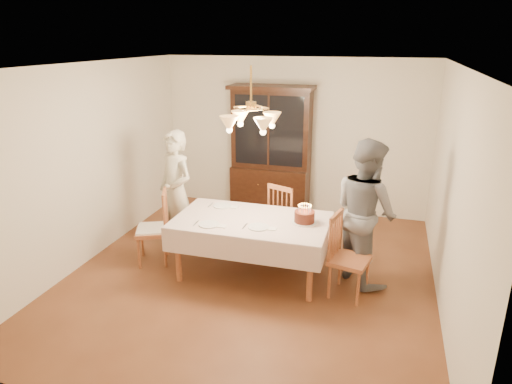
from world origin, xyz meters
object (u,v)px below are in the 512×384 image
(birthday_cake, at_px, (304,217))
(china_hutch, at_px, (271,153))
(dining_table, at_px, (251,225))
(chair_far_side, at_px, (287,220))
(elderly_woman, at_px, (176,191))

(birthday_cake, bearing_deg, china_hutch, 114.32)
(dining_table, distance_m, chair_far_side, 0.91)
(dining_table, xyz_separation_m, elderly_woman, (-1.23, 0.45, 0.17))
(china_hutch, distance_m, elderly_woman, 2.02)
(dining_table, bearing_deg, china_hutch, 98.51)
(dining_table, bearing_deg, chair_far_side, 72.35)
(elderly_woman, bearing_deg, birthday_cake, 17.42)
(china_hutch, xyz_separation_m, birthday_cake, (0.98, -2.18, -0.21))
(chair_far_side, bearing_deg, birthday_cake, -63.38)
(dining_table, relative_size, birthday_cake, 6.33)
(chair_far_side, distance_m, elderly_woman, 1.60)
(dining_table, height_order, chair_far_side, chair_far_side)
(chair_far_side, height_order, elderly_woman, elderly_woman)
(chair_far_side, distance_m, birthday_cake, 0.94)
(china_hutch, relative_size, chair_far_side, 2.16)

